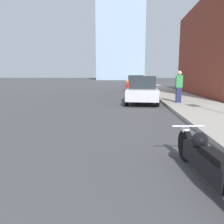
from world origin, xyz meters
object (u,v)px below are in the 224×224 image
object	(u,v)px
motorcycle	(205,159)
parked_car_black	(132,80)
parked_car_silver	(142,90)
parked_car_red	(136,83)
pedestrian	(179,86)
parked_car_yellow	(133,81)

from	to	relation	value
motorcycle	parked_car_black	distance (m)	45.47
parked_car_silver	parked_car_red	xyz separation A→B (m)	(-0.00, 11.38, 0.06)
parked_car_red	parked_car_black	size ratio (longest dim) A/B	1.13
parked_car_silver	parked_car_red	distance (m)	11.38
parked_car_silver	pedestrian	bearing A→B (deg)	-11.09
parked_car_black	parked_car_red	bearing A→B (deg)	-90.03
parked_car_silver	parked_car_black	distance (m)	35.53
parked_car_silver	pedestrian	size ratio (longest dim) A/B	2.23
parked_car_red	parked_car_black	bearing A→B (deg)	93.00
parked_car_silver	parked_car_black	world-z (taller)	parked_car_silver
parked_car_red	parked_car_black	xyz separation A→B (m)	(-0.08, 24.15, -0.07)
pedestrian	parked_car_black	bearing A→B (deg)	93.38
parked_car_black	parked_car_silver	bearing A→B (deg)	-90.09
parked_car_black	pedestrian	world-z (taller)	pedestrian
parked_car_yellow	pedestrian	world-z (taller)	pedestrian
parked_car_silver	pedestrian	distance (m)	2.13
parked_car_yellow	pedestrian	size ratio (longest dim) A/B	2.58
motorcycle	pedestrian	size ratio (longest dim) A/B	1.36
parked_car_black	pedestrian	size ratio (longest dim) A/B	2.15
parked_car_silver	parked_car_yellow	bearing A→B (deg)	93.98
parked_car_yellow	parked_car_black	distance (m)	11.04
parked_car_silver	parked_car_yellow	xyz separation A→B (m)	(-0.11, 24.49, 0.05)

